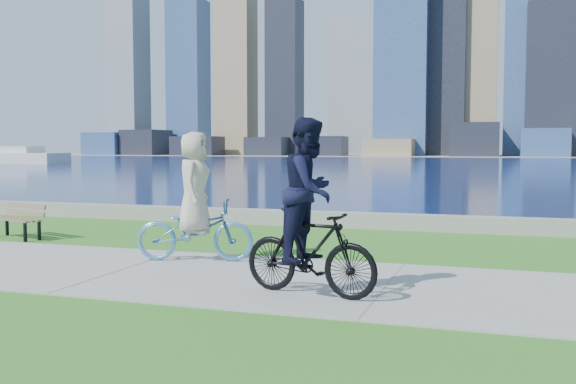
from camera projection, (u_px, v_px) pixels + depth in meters
name	position (u px, v px, depth m)	size (l,w,h in m)	color
ground	(124.00, 270.00, 9.78)	(320.00, 320.00, 0.00)	#29651A
concrete_path	(124.00, 269.00, 9.78)	(80.00, 3.50, 0.02)	gray
seawall	(265.00, 217.00, 15.64)	(90.00, 0.50, 0.35)	gray
bay_water	(452.00, 163.00, 78.00)	(320.00, 131.00, 0.01)	#0C1D51
far_shore	(472.00, 156.00, 132.96)	(320.00, 30.00, 0.12)	gray
city_skyline	(503.00, 45.00, 128.78)	(176.60, 21.37, 76.00)	navy
ferry_near	(6.00, 156.00, 73.32)	(14.57, 4.16, 1.98)	silver
park_bench	(19.00, 217.00, 13.19)	(1.44, 0.88, 0.71)	black
cyclist_woman	(195.00, 213.00, 10.43)	(1.12, 2.03, 2.10)	#508FC4
cyclist_man	(310.00, 221.00, 7.98)	(0.87, 1.88, 2.22)	black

